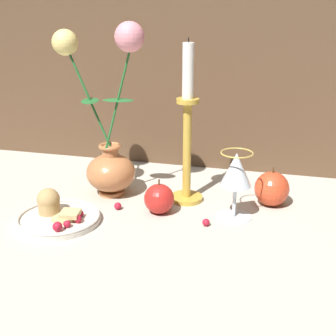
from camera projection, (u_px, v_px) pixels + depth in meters
The scene contains 9 objects.
ground_plane at pixel (152, 212), 1.03m from camera, with size 2.40×2.40×0.00m, color #B7B2A3.
vase at pixel (108, 140), 1.08m from camera, with size 0.22×0.12×0.40m.
plate_with_pastries at pixel (57, 214), 0.98m from camera, with size 0.17×0.17×0.07m.
wine_glass at pixel (236, 173), 0.97m from camera, with size 0.08×0.08×0.15m.
candlestick at pixel (187, 134), 1.04m from camera, with size 0.08×0.08×0.37m.
apple_beside_vase at pixel (159, 200), 1.01m from camera, with size 0.07×0.07×0.08m.
apple_near_glass at pixel (272, 189), 1.05m from camera, with size 0.08×0.08×0.09m.
berry_near_plate at pixel (206, 222), 0.97m from camera, with size 0.02×0.02×0.02m, color #AD192D.
berry_front_center at pixel (118, 206), 1.04m from camera, with size 0.02×0.02×0.02m, color #AD192D.
Camera 1 is at (0.27, -0.90, 0.44)m, focal length 50.00 mm.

